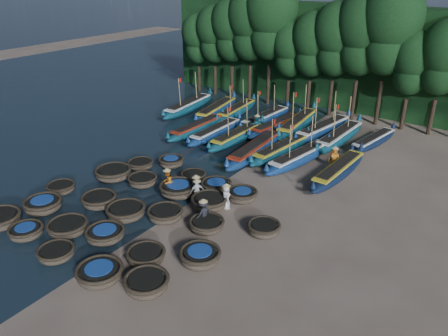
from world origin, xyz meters
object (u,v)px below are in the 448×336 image
Objects in this scene: long_boat_9 at (189,106)px; fisherman_1 at (196,186)px; coracle_4 at (147,283)px; coracle_17 at (178,189)px; coracle_16 at (143,180)px; long_boat_4 at (238,136)px; coracle_12 at (126,211)px; coracle_9 at (200,256)px; long_boat_10 at (216,110)px; long_boat_11 at (237,111)px; coracle_23 at (216,186)px; fisherman_5 at (257,125)px; coracle_2 at (56,253)px; coracle_15 at (113,173)px; long_boat_3 at (216,132)px; long_boat_13 at (276,126)px; coracle_7 at (105,234)px; long_boat_8 at (339,171)px; long_boat_17 at (373,141)px; coracle_5 at (43,205)px; fisherman_3 at (203,212)px; coracle_18 at (209,202)px; long_boat_16 at (339,137)px; coracle_22 at (194,176)px; long_boat_5 at (255,149)px; coracle_13 at (165,214)px; long_boat_14 at (298,124)px; coracle_10 at (61,188)px; coracle_8 at (146,256)px; coracle_20 at (141,164)px; long_boat_7 at (300,157)px; coracle_24 at (242,195)px; fisherman_2 at (168,181)px; long_boat_15 at (324,129)px; coracle_3 at (100,273)px; long_boat_12 at (266,118)px; long_boat_6 at (281,149)px; fisherman_6 at (334,157)px; fisherman_4 at (197,190)px; coracle_19 at (264,228)px; coracle_14 at (207,224)px; coracle_21 at (171,162)px.

fisherman_1 is at bearing -55.48° from long_boat_9.
coracle_17 reaches higher than coracle_4.
long_boat_4 is (0.81, 10.23, 0.14)m from coracle_16.
coracle_9 is at bearing -8.45° from coracle_12.
long_boat_10 is 1.97m from long_boat_11.
coracle_23 is 1.18× the size of fisherman_5.
coracle_15 is at bearing 120.04° from coracle_2.
long_boat_3 is 1.00× the size of long_boat_13.
coracle_7 is 0.32× the size of long_boat_8.
coracle_15 is 0.39× the size of long_boat_17.
coracle_4 is 1.12× the size of coracle_5.
coracle_18 is at bearing -140.91° from fisherman_3.
long_boat_17 is (2.50, 0.99, -0.11)m from long_boat_16.
coracle_4 is at bearing -62.15° from coracle_22.
coracle_12 is (4.57, 2.33, -0.03)m from coracle_5.
long_boat_5 is at bearing -47.02° from long_boat_10.
coracle_13 is 0.24× the size of long_boat_14.
coracle_7 is 1.31× the size of coracle_10.
coracle_8 is 20.47m from long_boat_13.
coracle_20 is 0.23× the size of long_boat_16.
coracle_9 is 19.67m from long_boat_13.
long_boat_7 is (8.30, -0.87, 0.03)m from long_boat_3.
coracle_9 is 18.51m from fisherman_5.
long_boat_4 is (-5.73, 8.13, 0.12)m from coracle_24.
coracle_24 is at bearing 92.06° from fisherman_2.
coracle_15 is at bearing 94.61° from fisherman_1.
long_boat_15 reaches higher than long_boat_5.
coracle_9 is 23.38m from long_boat_10.
long_boat_10 is (-10.03, 23.02, 0.15)m from coracle_3.
coracle_10 is 1.02× the size of fisherman_5.
coracle_13 is 18.36m from long_boat_12.
long_boat_10 is at bearing 124.91° from long_boat_3.
long_boat_5 is (5.60, 6.68, 0.24)m from coracle_20.
long_boat_16 is (5.65, 23.03, 0.23)m from coracle_2.
long_boat_14 reaches higher than coracle_5.
coracle_8 is at bearing -168.67° from fisherman_1.
coracle_13 is at bearing -73.93° from long_boat_4.
coracle_4 is 0.29× the size of long_boat_16.
coracle_24 is at bearing -73.21° from long_boat_6.
fisherman_6 is at bearing -89.86° from long_boat_17.
coracle_9 is at bearing -40.92° from coracle_17.
long_boat_17 is at bearing -167.27° from fisherman_4.
coracle_3 is 19.30m from long_boat_3.
coracle_13 is 5.76m from coracle_19.
fisherman_1 is (-1.17, -9.03, 0.35)m from long_boat_6.
coracle_5 is at bearing -178.71° from coracle_7.
long_boat_8 is at bearing 71.78° from coracle_14.
long_boat_16 reaches higher than long_boat_8.
fisherman_3 is (3.36, 4.24, 0.43)m from coracle_7.
coracle_12 is at bearing -69.29° from coracle_21.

